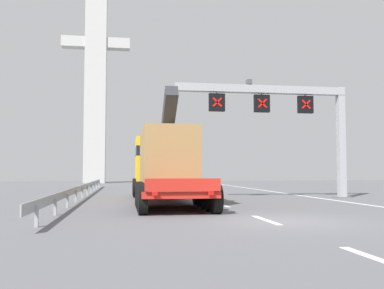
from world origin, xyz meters
name	(u,v)px	position (x,y,z in m)	size (l,w,h in m)	color
ground	(283,221)	(0.00, 0.00, 0.00)	(112.00, 112.00, 0.00)	#5B5B60
lane_markings	(191,194)	(-0.47, 16.07, 0.01)	(0.20, 46.74, 0.01)	silver
edge_line_right	(309,197)	(6.20, 12.00, 0.01)	(0.20, 63.00, 0.01)	silver
overhead_lane_gantry	(285,109)	(4.21, 10.62, 5.19)	(10.32, 0.90, 6.82)	#9EA0A5
heavy_haul_truck_red	(162,163)	(-3.00, 9.95, 1.99)	(3.05, 14.07, 5.30)	red
guardrail_left	(84,187)	(-7.46, 14.40, 0.56)	(0.13, 32.81, 0.76)	#999EA3
bridge_pylon_distant	(96,67)	(-9.00, 45.45, 15.52)	(9.00, 2.00, 30.27)	#B7B7B2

